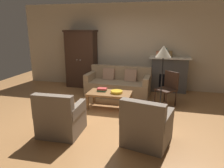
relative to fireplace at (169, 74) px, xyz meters
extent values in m
plane|color=#B27A47|center=(-1.55, -2.30, -0.57)|extent=(9.60, 9.60, 0.00)
cube|color=beige|center=(-1.55, 0.25, 0.83)|extent=(7.20, 0.10, 2.80)
cube|color=#4C4947|center=(0.00, 0.00, -0.03)|extent=(1.10, 0.36, 1.08)
cube|color=black|center=(0.00, -0.18, -0.23)|extent=(0.60, 0.01, 0.52)
cube|color=white|center=(0.00, -0.02, 0.53)|extent=(1.26, 0.48, 0.04)
cube|color=#382319|center=(-2.95, -0.08, 0.37)|extent=(1.00, 0.52, 1.88)
cube|color=#2F1E15|center=(-2.95, -0.08, 1.34)|extent=(1.06, 0.55, 0.06)
sphere|color=#ADAFB5|center=(-3.01, -0.35, 0.41)|extent=(0.04, 0.04, 0.04)
sphere|color=#ADAFB5|center=(-2.89, -0.35, 0.41)|extent=(0.04, 0.04, 0.04)
cube|color=#937A5B|center=(-1.50, -0.83, -0.35)|extent=(1.93, 0.92, 0.44)
cube|color=#937A5B|center=(-1.49, -0.49, 0.08)|extent=(1.91, 0.26, 0.42)
cube|color=#937A5B|center=(-2.38, -0.79, -0.02)|extent=(0.19, 0.80, 0.22)
cube|color=#937A5B|center=(-0.62, -0.86, -0.02)|extent=(0.19, 0.80, 0.22)
cube|color=#9E755B|center=(-1.84, -0.61, 0.04)|extent=(0.37, 0.20, 0.37)
cube|color=#9E755B|center=(-1.14, -0.64, 0.04)|extent=(0.37, 0.20, 0.37)
cube|color=olive|center=(-1.48, -1.88, -0.17)|extent=(1.10, 0.60, 0.05)
cube|color=brown|center=(-1.99, -2.14, -0.38)|extent=(0.06, 0.06, 0.37)
cube|color=brown|center=(-0.97, -2.14, -0.38)|extent=(0.06, 0.06, 0.37)
cube|color=brown|center=(-1.99, -1.62, -0.38)|extent=(0.06, 0.06, 0.37)
cube|color=brown|center=(-0.97, -1.62, -0.38)|extent=(0.06, 0.06, 0.37)
cylinder|color=gold|center=(-1.30, -1.89, -0.12)|extent=(0.30, 0.30, 0.06)
cube|color=#427A4C|center=(-1.71, -1.81, -0.13)|extent=(0.25, 0.19, 0.04)
cube|color=#B73833|center=(-1.71, -1.81, -0.09)|extent=(0.25, 0.18, 0.04)
cylinder|color=#A86042|center=(-0.38, -0.02, 0.64)|extent=(0.13, 0.13, 0.19)
cylinder|color=slate|center=(-0.18, -0.02, 0.69)|extent=(0.14, 0.14, 0.28)
cylinder|color=olive|center=(0.00, -0.02, 0.65)|extent=(0.11, 0.11, 0.20)
cube|color=#756656|center=(-2.07, -3.38, -0.36)|extent=(0.78, 0.78, 0.42)
cube|color=#756656|center=(-2.06, -3.69, 0.08)|extent=(0.76, 0.18, 0.46)
cube|color=#756656|center=(-1.74, -3.38, -0.05)|extent=(0.14, 0.70, 0.20)
cube|color=#756656|center=(-2.40, -3.39, -0.05)|extent=(0.14, 0.70, 0.20)
cube|color=#756656|center=(-0.40, -3.35, -0.36)|extent=(0.92, 0.92, 0.42)
cube|color=#756656|center=(-0.48, -3.65, 0.08)|extent=(0.78, 0.33, 0.46)
cube|color=#756656|center=(-0.08, -3.43, -0.05)|extent=(0.28, 0.71, 0.20)
cube|color=#756656|center=(-0.73, -3.27, -0.05)|extent=(0.28, 0.71, 0.20)
cube|color=#382319|center=(-0.09, -1.33, -0.14)|extent=(0.62, 0.62, 0.04)
cylinder|color=#382319|center=(-0.36, -1.35, -0.36)|extent=(0.04, 0.04, 0.41)
cylinder|color=#382319|center=(-0.07, -1.60, -0.36)|extent=(0.04, 0.04, 0.41)
cylinder|color=#382319|center=(-0.11, -1.07, -0.36)|extent=(0.04, 0.04, 0.41)
cylinder|color=#382319|center=(0.18, -1.31, -0.36)|extent=(0.04, 0.04, 0.41)
cube|color=#382319|center=(0.04, -1.18, 0.11)|extent=(0.36, 0.32, 0.45)
cylinder|color=black|center=(-0.21, -1.93, -0.56)|extent=(0.26, 0.26, 0.02)
cylinder|color=black|center=(-0.21, -1.93, 0.13)|extent=(0.03, 0.03, 1.39)
cone|color=beige|center=(-0.21, -1.93, 0.93)|extent=(0.36, 0.36, 0.26)
ellipsoid|color=beige|center=(-2.85, -2.27, -0.32)|extent=(0.43, 0.27, 0.22)
sphere|color=beige|center=(-3.09, -2.31, -0.26)|extent=(0.15, 0.15, 0.15)
cylinder|color=beige|center=(-2.96, -2.34, -0.50)|extent=(0.06, 0.06, 0.14)
cylinder|color=beige|center=(-2.98, -2.24, -0.50)|extent=(0.06, 0.06, 0.14)
cylinder|color=beige|center=(-2.72, -2.30, -0.50)|extent=(0.06, 0.06, 0.14)
cylinder|color=beige|center=(-2.74, -2.19, -0.50)|extent=(0.06, 0.06, 0.14)
sphere|color=beige|center=(-2.62, -2.23, -0.30)|extent=(0.06, 0.06, 0.06)
camera|label=1|loc=(-0.19, -6.85, 1.47)|focal=33.77mm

